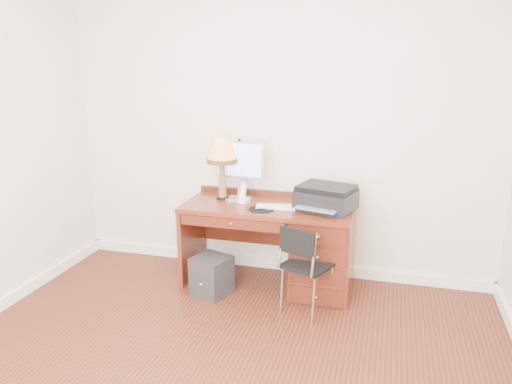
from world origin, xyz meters
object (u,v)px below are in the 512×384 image
(leg_lamp, at_px, (222,154))
(equipment_box, at_px, (212,275))
(printer, at_px, (326,197))
(chair, at_px, (307,261))
(phone, at_px, (244,197))
(monitor, at_px, (239,163))
(desk, at_px, (303,244))

(leg_lamp, bearing_deg, equipment_box, -85.51)
(printer, distance_m, chair, 0.62)
(phone, xyz_separation_m, equipment_box, (-0.19, -0.36, -0.63))
(leg_lamp, distance_m, chair, 1.26)
(monitor, distance_m, chair, 1.14)
(monitor, distance_m, printer, 0.85)
(desk, height_order, printer, printer)
(desk, distance_m, equipment_box, 0.85)
(desk, bearing_deg, equipment_box, -155.80)
(printer, bearing_deg, phone, -165.08)
(leg_lamp, height_order, chair, leg_lamp)
(leg_lamp, height_order, phone, leg_lamp)
(printer, bearing_deg, equipment_box, -143.90)
(desk, xyz_separation_m, chair, (0.11, -0.45, 0.04))
(monitor, bearing_deg, equipment_box, -99.32)
(desk, relative_size, equipment_box, 4.41)
(chair, bearing_deg, leg_lamp, 170.64)
(leg_lamp, xyz_separation_m, phone, (0.22, -0.06, -0.37))
(equipment_box, bearing_deg, leg_lamp, 113.37)
(chair, bearing_deg, printer, 102.89)
(printer, bearing_deg, chair, -83.72)
(leg_lamp, bearing_deg, monitor, 19.14)
(desk, bearing_deg, leg_lamp, 173.92)
(chair, bearing_deg, phone, 166.26)
(phone, bearing_deg, equipment_box, -103.63)
(phone, bearing_deg, monitor, 136.86)
(equipment_box, bearing_deg, printer, 39.73)
(phone, bearing_deg, chair, -21.65)
(leg_lamp, relative_size, phone, 3.18)
(printer, height_order, leg_lamp, leg_lamp)
(desk, relative_size, leg_lamp, 2.61)
(printer, height_order, phone, printer)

